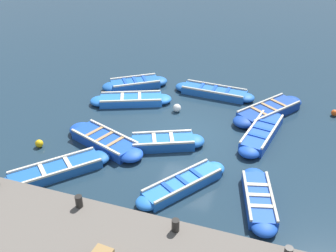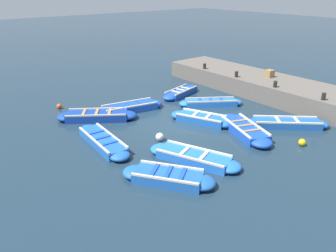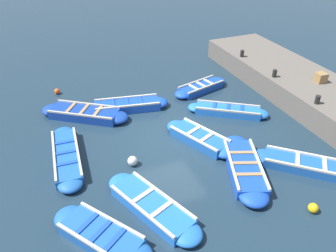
{
  "view_description": "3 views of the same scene",
  "coord_description": "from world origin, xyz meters",
  "px_view_note": "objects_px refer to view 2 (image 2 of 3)",
  "views": [
    {
      "loc": [
        -12.76,
        -3.5,
        8.43
      ],
      "look_at": [
        -0.3,
        0.73,
        0.53
      ],
      "focal_mm": 42.0,
      "sensor_mm": 36.0,
      "label": 1
    },
    {
      "loc": [
        9.58,
        11.23,
        6.25
      ],
      "look_at": [
        0.97,
        0.52,
        0.28
      ],
      "focal_mm": 35.0,
      "sensor_mm": 36.0,
      "label": 2
    },
    {
      "loc": [
        4.08,
        9.82,
        7.59
      ],
      "look_at": [
        0.02,
        -0.09,
        0.52
      ],
      "focal_mm": 35.0,
      "sensor_mm": 36.0,
      "label": 3
    }
  ],
  "objects_px": {
    "bollard_north": "(205,66)",
    "buoy_orange_near": "(160,137)",
    "boat_mid_row": "(168,177)",
    "bollard_south": "(324,96)",
    "boat_tucked": "(97,116)",
    "boat_inner_gap": "(181,92)",
    "boat_outer_left": "(244,129)",
    "bollard_mid_north": "(236,74)",
    "boat_outer_right": "(211,103)",
    "buoy_yellow_far": "(302,142)",
    "boat_broadside": "(287,123)",
    "boat_far_corner": "(130,108)",
    "bollard_mid_south": "(275,84)",
    "boat_bow_out": "(201,119)",
    "wooden_crate": "(269,73)",
    "boat_alongside": "(103,141)",
    "boat_near_quay": "(194,157)",
    "buoy_white_drifting": "(59,106)"
  },
  "relations": [
    {
      "from": "bollard_north",
      "to": "buoy_orange_near",
      "type": "height_order",
      "value": "bollard_north"
    },
    {
      "from": "boat_mid_row",
      "to": "bollard_south",
      "type": "height_order",
      "value": "bollard_south"
    },
    {
      "from": "boat_tucked",
      "to": "boat_inner_gap",
      "type": "relative_size",
      "value": 1.17
    },
    {
      "from": "boat_tucked",
      "to": "boat_outer_left",
      "type": "xyz_separation_m",
      "value": [
        -4.45,
        5.68,
        -0.0
      ]
    },
    {
      "from": "boat_mid_row",
      "to": "boat_outer_left",
      "type": "distance_m",
      "value": 5.28
    },
    {
      "from": "bollard_mid_north",
      "to": "boat_outer_left",
      "type": "bearing_deg",
      "value": 44.56
    },
    {
      "from": "boat_inner_gap",
      "to": "boat_outer_right",
      "type": "bearing_deg",
      "value": 91.59
    },
    {
      "from": "bollard_south",
      "to": "buoy_yellow_far",
      "type": "relative_size",
      "value": 1.15
    },
    {
      "from": "boat_mid_row",
      "to": "bollard_mid_north",
      "type": "relative_size",
      "value": 9.16
    },
    {
      "from": "boat_broadside",
      "to": "boat_outer_right",
      "type": "relative_size",
      "value": 1.04
    },
    {
      "from": "boat_tucked",
      "to": "bollard_mid_north",
      "type": "bearing_deg",
      "value": 170.52
    },
    {
      "from": "boat_inner_gap",
      "to": "boat_far_corner",
      "type": "distance_m",
      "value": 3.97
    },
    {
      "from": "boat_mid_row",
      "to": "bollard_mid_south",
      "type": "xyz_separation_m",
      "value": [
        -9.48,
        -2.4,
        1.03
      ]
    },
    {
      "from": "boat_mid_row",
      "to": "boat_inner_gap",
      "type": "height_order",
      "value": "boat_mid_row"
    },
    {
      "from": "boat_bow_out",
      "to": "bollard_mid_north",
      "type": "height_order",
      "value": "bollard_mid_north"
    },
    {
      "from": "bollard_north",
      "to": "bollard_mid_south",
      "type": "height_order",
      "value": "same"
    },
    {
      "from": "wooden_crate",
      "to": "boat_outer_right",
      "type": "bearing_deg",
      "value": -7.73
    },
    {
      "from": "boat_alongside",
      "to": "boat_far_corner",
      "type": "relative_size",
      "value": 1.02
    },
    {
      "from": "boat_far_corner",
      "to": "buoy_orange_near",
      "type": "distance_m",
      "value": 3.94
    },
    {
      "from": "bollard_mid_south",
      "to": "buoy_orange_near",
      "type": "bearing_deg",
      "value": -2.48
    },
    {
      "from": "boat_near_quay",
      "to": "bollard_mid_north",
      "type": "height_order",
      "value": "bollard_mid_north"
    },
    {
      "from": "bollard_north",
      "to": "wooden_crate",
      "type": "distance_m",
      "value": 4.3
    },
    {
      "from": "bollard_mid_south",
      "to": "boat_outer_right",
      "type": "bearing_deg",
      "value": -36.82
    },
    {
      "from": "boat_mid_row",
      "to": "boat_outer_left",
      "type": "relative_size",
      "value": 0.85
    },
    {
      "from": "boat_outer_right",
      "to": "boat_far_corner",
      "type": "distance_m",
      "value": 4.52
    },
    {
      "from": "buoy_white_drifting",
      "to": "boat_alongside",
      "type": "bearing_deg",
      "value": 87.13
    },
    {
      "from": "boat_near_quay",
      "to": "boat_outer_left",
      "type": "bearing_deg",
      "value": -173.0
    },
    {
      "from": "boat_broadside",
      "to": "bollard_north",
      "type": "height_order",
      "value": "bollard_north"
    },
    {
      "from": "boat_broadside",
      "to": "bollard_mid_north",
      "type": "distance_m",
      "value": 5.52
    },
    {
      "from": "boat_bow_out",
      "to": "boat_tucked",
      "type": "distance_m",
      "value": 5.2
    },
    {
      "from": "boat_broadside",
      "to": "bollard_south",
      "type": "distance_m",
      "value": 2.41
    },
    {
      "from": "boat_near_quay",
      "to": "boat_inner_gap",
      "type": "bearing_deg",
      "value": -127.47
    },
    {
      "from": "boat_outer_right",
      "to": "boat_bow_out",
      "type": "bearing_deg",
      "value": 33.91
    },
    {
      "from": "boat_broadside",
      "to": "boat_near_quay",
      "type": "distance_m",
      "value": 5.73
    },
    {
      "from": "boat_outer_left",
      "to": "boat_far_corner",
      "type": "bearing_deg",
      "value": -65.79
    },
    {
      "from": "bollard_mid_north",
      "to": "wooden_crate",
      "type": "bearing_deg",
      "value": 141.82
    },
    {
      "from": "buoy_white_drifting",
      "to": "boat_bow_out",
      "type": "bearing_deg",
      "value": 126.69
    },
    {
      "from": "bollard_mid_south",
      "to": "wooden_crate",
      "type": "height_order",
      "value": "wooden_crate"
    },
    {
      "from": "boat_far_corner",
      "to": "buoy_yellow_far",
      "type": "xyz_separation_m",
      "value": [
        -3.44,
        7.96,
        -0.04
      ]
    },
    {
      "from": "bollard_north",
      "to": "buoy_orange_near",
      "type": "relative_size",
      "value": 0.98
    },
    {
      "from": "buoy_orange_near",
      "to": "buoy_white_drifting",
      "type": "distance_m",
      "value": 6.85
    },
    {
      "from": "bollard_south",
      "to": "boat_near_quay",
      "type": "bearing_deg",
      "value": -6.14
    },
    {
      "from": "boat_mid_row",
      "to": "buoy_orange_near",
      "type": "distance_m",
      "value": 3.24
    },
    {
      "from": "boat_outer_right",
      "to": "bollard_mid_north",
      "type": "distance_m",
      "value": 3.06
    },
    {
      "from": "boat_alongside",
      "to": "buoy_yellow_far",
      "type": "bearing_deg",
      "value": 140.69
    },
    {
      "from": "bollard_south",
      "to": "bollard_mid_north",
      "type": "bearing_deg",
      "value": -90.0
    },
    {
      "from": "buoy_white_drifting",
      "to": "boat_outer_right",
      "type": "bearing_deg",
      "value": 144.56
    },
    {
      "from": "bollard_north",
      "to": "bollard_mid_south",
      "type": "xyz_separation_m",
      "value": [
        0.0,
        5.5,
        0.0
      ]
    },
    {
      "from": "boat_tucked",
      "to": "bollard_mid_south",
      "type": "bearing_deg",
      "value": 154.27
    },
    {
      "from": "boat_alongside",
      "to": "buoy_white_drifting",
      "type": "bearing_deg",
      "value": -92.87
    }
  ]
}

